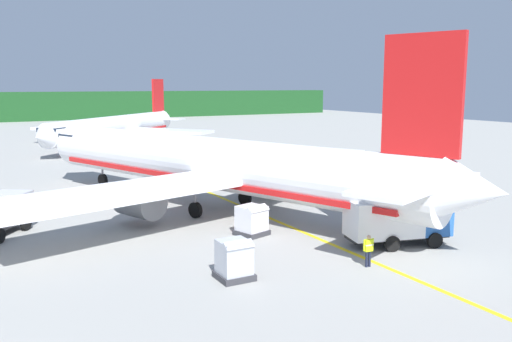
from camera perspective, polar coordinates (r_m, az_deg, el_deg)
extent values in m
cylinder|color=white|center=(40.09, -5.28, 0.94)|extent=(16.01, 35.09, 3.80)
cone|color=white|center=(55.42, -19.26, 2.74)|extent=(4.22, 3.50, 3.61)
cone|color=white|center=(29.47, 22.32, -1.92)|extent=(4.14, 4.12, 3.23)
cube|color=#192333|center=(53.45, -18.12, 3.51)|extent=(3.86, 3.37, 0.60)
cube|color=white|center=(32.93, -14.29, -2.29)|extent=(16.69, 8.58, 0.50)
cylinder|color=slate|center=(36.18, -12.32, -3.14)|extent=(3.17, 3.76, 2.20)
cube|color=white|center=(45.75, 4.74, 1.13)|extent=(16.47, 11.38, 0.50)
cylinder|color=slate|center=(44.89, 0.81, -0.55)|extent=(3.17, 3.76, 2.20)
cube|color=red|center=(30.10, 17.23, 7.69)|extent=(1.86, 4.25, 6.50)
cube|color=white|center=(30.56, 16.81, -1.24)|extent=(10.87, 6.60, 0.24)
cube|color=red|center=(40.25, -5.26, -0.53)|extent=(14.59, 31.65, 0.36)
cylinder|color=black|center=(51.16, -15.97, -0.93)|extent=(0.71, 1.15, 1.10)
cylinder|color=gray|center=(51.03, -16.00, -0.05)|extent=(0.20, 0.20, 0.50)
cylinder|color=black|center=(37.81, -6.46, -4.13)|extent=(0.71, 1.15, 1.10)
cylinder|color=gray|center=(37.64, -6.48, -2.95)|extent=(0.20, 0.20, 0.50)
cylinder|color=black|center=(41.43, -1.19, -2.90)|extent=(0.71, 1.15, 1.10)
cylinder|color=gray|center=(41.27, -1.19, -1.81)|extent=(0.20, 0.20, 0.50)
cylinder|color=silver|center=(82.98, -14.76, 4.57)|extent=(24.39, 23.56, 3.24)
cone|color=silver|center=(69.67, -21.85, 3.39)|extent=(3.61, 3.64, 3.08)
cone|color=silver|center=(97.52, -9.59, 5.59)|extent=(3.87, 3.87, 2.75)
cube|color=#192333|center=(71.07, -20.94, 4.13)|extent=(3.38, 3.40, 0.51)
cube|color=silver|center=(80.73, -9.38, 4.23)|extent=(11.59, 13.28, 0.43)
cylinder|color=slate|center=(80.54, -11.34, 3.43)|extent=(3.27, 3.24, 1.87)
cube|color=silver|center=(88.75, -18.46, 4.32)|extent=(13.05, 11.93, 0.43)
cylinder|color=slate|center=(86.25, -17.75, 3.54)|extent=(3.27, 3.24, 1.87)
cube|color=red|center=(95.00, -10.37, 7.92)|extent=(2.92, 2.82, 5.54)
cube|color=silver|center=(95.17, -10.30, 5.48)|extent=(8.10, 8.29, 0.20)
cube|color=red|center=(83.06, -14.73, 3.96)|extent=(22.07, 21.32, 0.31)
cylinder|color=black|center=(73.63, -19.44, 1.83)|extent=(0.88, 0.86, 0.94)
cylinder|color=gray|center=(73.55, -19.47, 2.36)|extent=(0.17, 0.17, 0.43)
cylinder|color=black|center=(83.17, -12.93, 2.91)|extent=(0.88, 0.86, 0.94)
cylinder|color=gray|center=(83.10, -12.94, 3.38)|extent=(0.17, 0.17, 0.43)
cylinder|color=black|center=(85.46, -15.51, 2.97)|extent=(0.88, 0.86, 0.94)
cylinder|color=gray|center=(85.39, -15.52, 3.43)|extent=(0.17, 0.17, 0.43)
cube|color=#2659A5|center=(33.21, 17.96, -4.72)|extent=(2.30, 2.59, 1.80)
cube|color=#192333|center=(33.58, 19.22, -4.00)|extent=(0.55, 1.81, 0.94)
cube|color=white|center=(31.71, 13.40, -4.88)|extent=(4.57, 3.19, 2.10)
cube|color=#262628|center=(32.42, 14.74, -6.70)|extent=(6.14, 3.01, 0.16)
cylinder|color=black|center=(34.21, 16.46, -6.06)|extent=(0.94, 0.50, 0.90)
cylinder|color=black|center=(32.42, 18.45, -7.00)|extent=(0.94, 0.50, 0.90)
cylinder|color=black|center=(32.96, 12.43, -6.47)|extent=(0.94, 0.50, 0.90)
cylinder|color=black|center=(31.09, 14.26, -7.50)|extent=(0.94, 0.50, 0.90)
cube|color=silver|center=(38.00, -24.56, -3.39)|extent=(2.84, 2.75, 1.80)
cube|color=#192333|center=(38.64, -23.95, -2.60)|extent=(1.54, 1.15, 0.94)
cylinder|color=black|center=(37.42, -23.25, -5.14)|extent=(0.76, 0.89, 0.90)
cube|color=#333338|center=(26.23, -2.33, -11.06)|extent=(1.65, 1.65, 0.30)
cube|color=#B2B7C1|center=(25.92, -2.35, -9.09)|extent=(1.44, 1.44, 1.59)
cube|color=#B2B7C1|center=(25.29, -1.85, -8.02)|extent=(1.45, 0.61, 0.54)
cube|color=#333338|center=(33.47, -0.47, -6.54)|extent=(2.11, 2.11, 0.30)
cube|color=silver|center=(33.24, -0.48, -5.03)|extent=(1.86, 1.86, 1.53)
cube|color=silver|center=(32.73, 0.18, -4.14)|extent=(1.63, 1.02, 0.56)
cylinder|color=#191E33|center=(28.37, 11.96, -9.11)|extent=(0.14, 0.14, 0.83)
cylinder|color=#191E33|center=(28.27, 11.67, -9.16)|extent=(0.14, 0.14, 0.83)
cube|color=#CCE519|center=(28.10, 11.86, -7.73)|extent=(0.45, 0.25, 0.62)
cube|color=silver|center=(28.09, 11.87, -7.67)|extent=(0.47, 0.26, 0.06)
sphere|color=tan|center=(27.98, 11.89, -6.90)|extent=(0.22, 0.22, 0.22)
cylinder|color=#CCE519|center=(28.25, 12.31, -7.59)|extent=(0.09, 0.09, 0.59)
cylinder|color=#CCE519|center=(27.94, 11.42, -7.75)|extent=(0.09, 0.09, 0.59)
cube|color=yellow|center=(37.54, 1.49, -5.03)|extent=(0.30, 60.00, 0.01)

